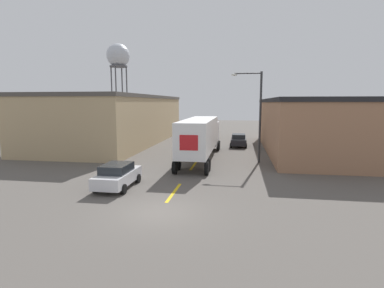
{
  "coord_description": "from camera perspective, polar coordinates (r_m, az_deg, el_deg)",
  "views": [
    {
      "loc": [
        3.89,
        -14.01,
        5.46
      ],
      "look_at": [
        0.61,
        6.61,
        2.57
      ],
      "focal_mm": 28.0,
      "sensor_mm": 36.0,
      "label": 1
    }
  ],
  "objects": [
    {
      "name": "ground_plane",
      "position": [
        15.54,
        -6.23,
        -12.76
      ],
      "size": [
        160.0,
        160.0,
        0.0
      ],
      "primitive_type": "plane",
      "color": "#56514C"
    },
    {
      "name": "parked_car_right_far",
      "position": [
        37.96,
        8.86,
        0.75
      ],
      "size": [
        2.04,
        4.2,
        1.58
      ],
      "color": "black",
      "rests_on": "ground_plane"
    },
    {
      "name": "water_tower",
      "position": [
        68.98,
        -13.88,
        15.76
      ],
      "size": [
        4.98,
        4.98,
        18.03
      ],
      "color": "#47474C",
      "rests_on": "ground_plane"
    },
    {
      "name": "parked_car_left_near",
      "position": [
        20.0,
        -14.0,
        -5.81
      ],
      "size": [
        2.04,
        4.2,
        1.58
      ],
      "color": "silver",
      "rests_on": "ground_plane"
    },
    {
      "name": "warehouse_left",
      "position": [
        42.57,
        -14.17,
        4.62
      ],
      "size": [
        12.02,
        28.08,
        6.44
      ],
      "color": "tan",
      "rests_on": "ground_plane"
    },
    {
      "name": "road_centerline",
      "position": [
        26.39,
        0.35,
        -4.06
      ],
      "size": [
        0.2,
        20.19,
        0.01
      ],
      "color": "gold",
      "rests_on": "ground_plane"
    },
    {
      "name": "semi_truck",
      "position": [
        28.83,
        1.79,
        1.76
      ],
      "size": [
        2.79,
        14.69,
        3.98
      ],
      "rotation": [
        0.0,
        0.0,
        -0.0
      ],
      "color": "silver",
      "rests_on": "ground_plane"
    },
    {
      "name": "street_lamp",
      "position": [
        27.77,
        12.22,
        6.28
      ],
      "size": [
        2.79,
        0.32,
        8.21
      ],
      "color": "#2D2D30",
      "rests_on": "ground_plane"
    },
    {
      "name": "warehouse_right",
      "position": [
        36.8,
        24.28,
        3.29
      ],
      "size": [
        13.45,
        23.82,
        5.92
      ],
      "color": "#9E7051",
      "rests_on": "ground_plane"
    }
  ]
}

